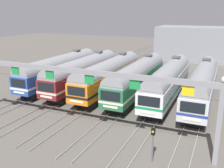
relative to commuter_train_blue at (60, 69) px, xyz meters
The scene contains 11 objects.
ground_plane 10.84m from the commuter_train_blue, ahead, with size 160.00×160.00×0.00m, color #5B564F.
track_bed 20.15m from the commuter_train_blue, 58.29° to the left, with size 22.51×70.00×0.15m.
commuter_train_blue is the anchor object (origin of this frame).
commuter_train_maroon 4.20m from the commuter_train_blue, ahead, with size 2.88×18.06×5.05m.
commuter_train_orange 8.40m from the commuter_train_blue, ahead, with size 2.88×18.06×5.05m.
commuter_train_green 12.60m from the commuter_train_blue, ahead, with size 2.88×18.06×5.05m.
commuter_train_white 16.80m from the commuter_train_blue, ahead, with size 2.88×18.06×5.05m.
commuter_train_silver 21.01m from the commuter_train_blue, ahead, with size 2.88×18.06×5.05m.
catenary_gantry 17.31m from the commuter_train_blue, 52.12° to the right, with size 26.25×0.44×6.97m.
yard_signal_mast 24.21m from the commuter_train_blue, 38.64° to the right, with size 0.28×0.35×2.96m.
maintenance_building 37.28m from the commuter_train_blue, 59.52° to the left, with size 22.50×10.00×7.78m, color gray.
Camera 1 is at (12.74, -32.76, 11.39)m, focal length 41.58 mm.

